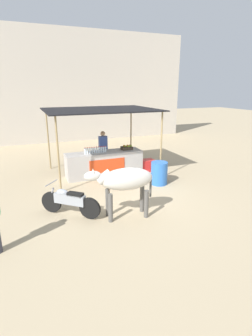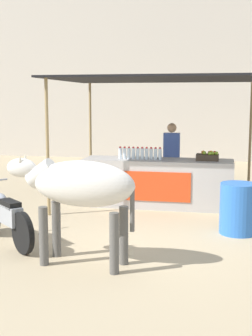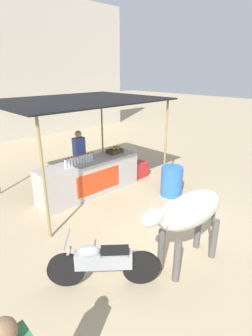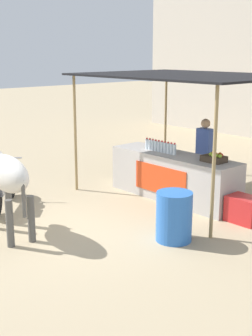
% 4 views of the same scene
% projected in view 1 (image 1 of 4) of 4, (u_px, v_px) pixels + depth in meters
% --- Properties ---
extents(ground_plane, '(60.00, 60.00, 0.00)m').
position_uv_depth(ground_plane, '(125.00, 195.00, 8.56)').
color(ground_plane, tan).
extents(building_wall_far, '(16.00, 0.50, 6.77)m').
position_uv_depth(building_wall_far, '(66.00, 87.00, 16.26)').
color(building_wall_far, beige).
rests_on(building_wall_far, ground).
extents(stall_counter, '(3.00, 0.82, 0.96)m').
position_uv_depth(stall_counter, '(104.00, 164.00, 10.36)').
color(stall_counter, '#B2ADA8').
rests_on(stall_counter, ground).
extents(stall_awning, '(4.20, 3.20, 2.58)m').
position_uv_depth(stall_awning, '(101.00, 112.00, 10.03)').
color(stall_awning, black).
rests_on(stall_awning, ground).
extents(water_bottle_row, '(0.88, 0.07, 0.25)m').
position_uv_depth(water_bottle_row, '(95.00, 150.00, 10.02)').
color(water_bottle_row, silver).
rests_on(water_bottle_row, stall_counter).
extents(fruit_crate, '(0.44, 0.32, 0.18)m').
position_uv_depth(fruit_crate, '(127.00, 148.00, 10.60)').
color(fruit_crate, '#3F3326').
rests_on(fruit_crate, stall_counter).
extents(vendor_behind_counter, '(0.34, 0.22, 1.65)m').
position_uv_depth(vendor_behind_counter, '(103.00, 150.00, 10.99)').
color(vendor_behind_counter, '#383842').
rests_on(vendor_behind_counter, ground).
extents(cooler_box, '(0.60, 0.44, 0.48)m').
position_uv_depth(cooler_box, '(147.00, 165.00, 11.00)').
color(cooler_box, red).
rests_on(cooler_box, ground).
extents(water_barrel, '(0.59, 0.59, 0.82)m').
position_uv_depth(water_barrel, '(159.00, 173.00, 9.45)').
color(water_barrel, blue).
rests_on(water_barrel, ground).
extents(cow, '(1.85, 0.69, 1.44)m').
position_uv_depth(cow, '(125.00, 181.00, 6.86)').
color(cow, silver).
rests_on(cow, ground).
extents(motorcycle_parked, '(1.40, 1.25, 0.90)m').
position_uv_depth(motorcycle_parked, '(69.00, 201.00, 7.12)').
color(motorcycle_parked, black).
rests_on(motorcycle_parked, ground).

